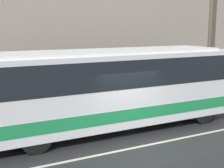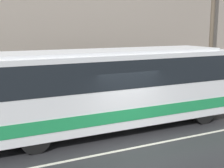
{
  "view_description": "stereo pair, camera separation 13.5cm",
  "coord_description": "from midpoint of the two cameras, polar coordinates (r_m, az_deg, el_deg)",
  "views": [
    {
      "loc": [
        -5.68,
        -8.72,
        4.12
      ],
      "look_at": [
        -0.08,
        2.18,
        1.87
      ],
      "focal_mm": 50.0,
      "sensor_mm": 36.0,
      "label": 1
    },
    {
      "loc": [
        -5.56,
        -8.79,
        4.12
      ],
      "look_at": [
        -0.08,
        2.18,
        1.87
      ],
      "focal_mm": 50.0,
      "sensor_mm": 36.0,
      "label": 2
    }
  ],
  "objects": [
    {
      "name": "utility_pole_near",
      "position": [
        18.68,
        18.11,
        11.4
      ],
      "size": [
        0.24,
        0.24,
        8.9
      ],
      "color": "brown",
      "rests_on": "sidewalk"
    },
    {
      "name": "transit_bus",
      "position": [
        12.41,
        -0.31,
        -0.27
      ],
      "size": [
        11.26,
        2.57,
        3.24
      ],
      "color": "white",
      "rests_on": "ground_plane"
    },
    {
      "name": "pedestrian_waiting",
      "position": [
        14.91,
        -4.59,
        -1.85
      ],
      "size": [
        0.36,
        0.36,
        1.72
      ],
      "color": "maroon",
      "rests_on": "sidewalk"
    },
    {
      "name": "building_facade",
      "position": [
        16.76,
        -7.12,
        11.82
      ],
      "size": [
        60.0,
        0.35,
        9.46
      ],
      "color": "gray",
      "rests_on": "ground_plane"
    },
    {
      "name": "lane_stripe",
      "position": [
        11.19,
        5.81,
        -11.26
      ],
      "size": [
        54.0,
        0.14,
        0.01
      ],
      "color": "beige",
      "rests_on": "ground_plane"
    },
    {
      "name": "sidewalk",
      "position": [
        15.79,
        -4.82,
        -4.47
      ],
      "size": [
        60.0,
        2.88,
        0.17
      ],
      "color": "gray",
      "rests_on": "ground_plane"
    },
    {
      "name": "ground_plane",
      "position": [
        11.19,
        5.81,
        -11.28
      ],
      "size": [
        60.0,
        60.0,
        0.0
      ],
      "primitive_type": "plane",
      "color": "#262628"
    }
  ]
}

